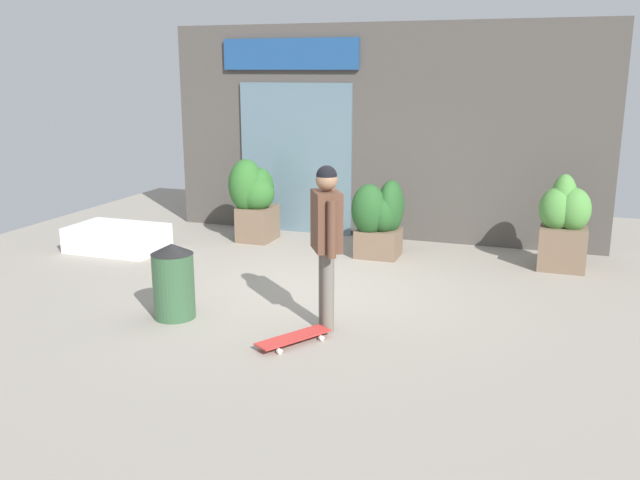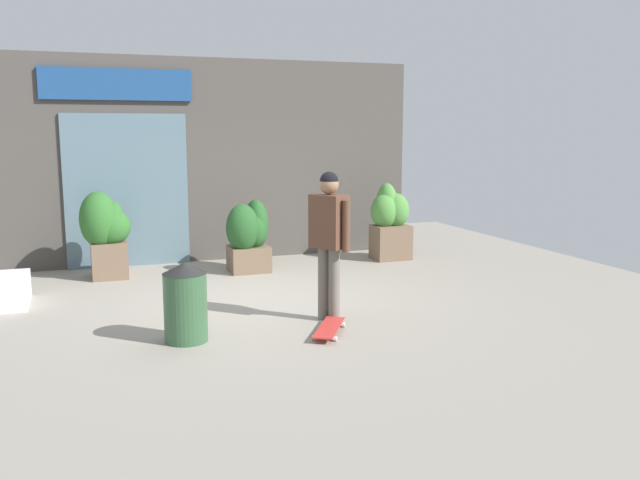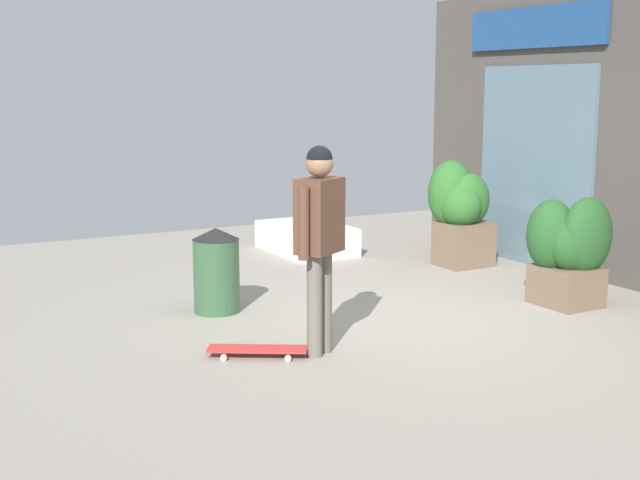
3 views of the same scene
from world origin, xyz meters
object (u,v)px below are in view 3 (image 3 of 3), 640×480
(skateboarder, at_px, (319,228))
(planter_box_mid, at_px, (569,248))
(skateboard, at_px, (257,349))
(trash_bin, at_px, (216,270))
(planter_box_left, at_px, (459,209))

(skateboarder, xyz_separation_m, planter_box_mid, (-0.20, 3.00, -0.47))
(skateboarder, bearing_deg, skateboard, 39.13)
(planter_box_mid, bearing_deg, skateboard, -89.72)
(planter_box_mid, bearing_deg, skateboarder, -86.25)
(skateboarder, xyz_separation_m, trash_bin, (-1.70, -0.23, -0.65))
(skateboarder, distance_m, skateboard, 1.14)
(planter_box_left, relative_size, planter_box_mid, 1.17)
(skateboard, height_order, planter_box_mid, planter_box_mid)
(skateboarder, relative_size, planter_box_mid, 1.55)
(planter_box_left, distance_m, trash_bin, 3.56)
(skateboarder, xyz_separation_m, planter_box_left, (-2.33, 3.26, -0.36))
(planter_box_mid, relative_size, trash_bin, 1.33)
(skateboard, bearing_deg, skateboarder, -168.94)
(planter_box_mid, height_order, trash_bin, planter_box_mid)
(skateboard, height_order, trash_bin, trash_bin)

